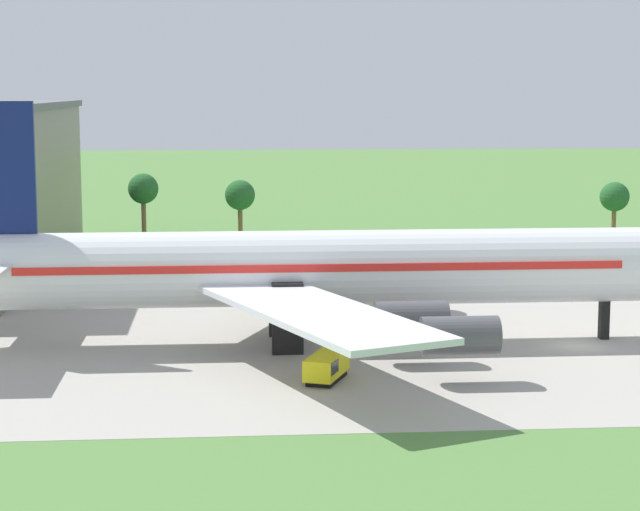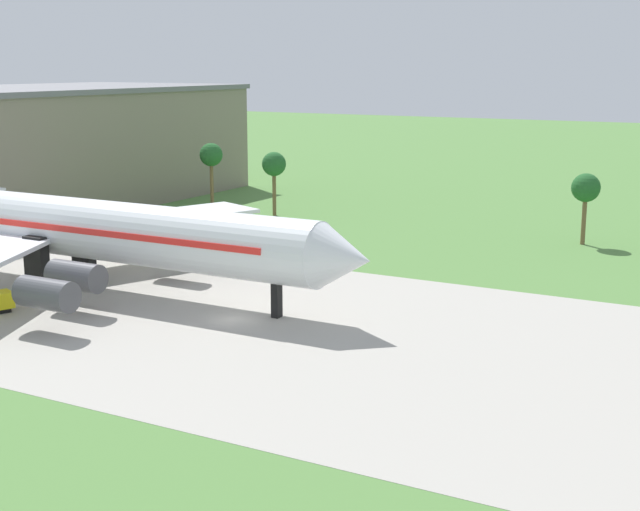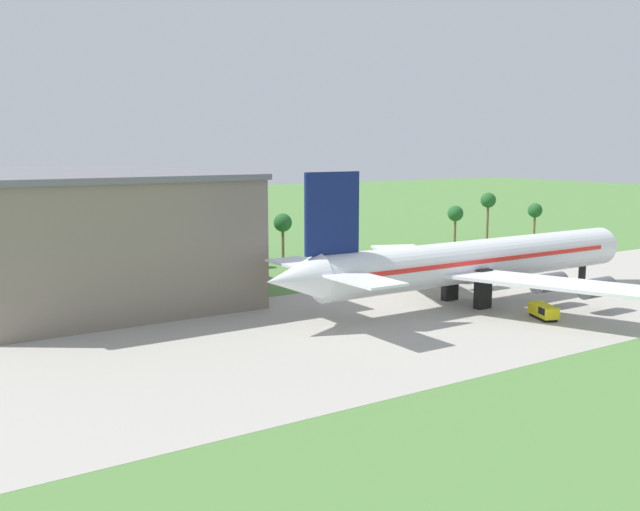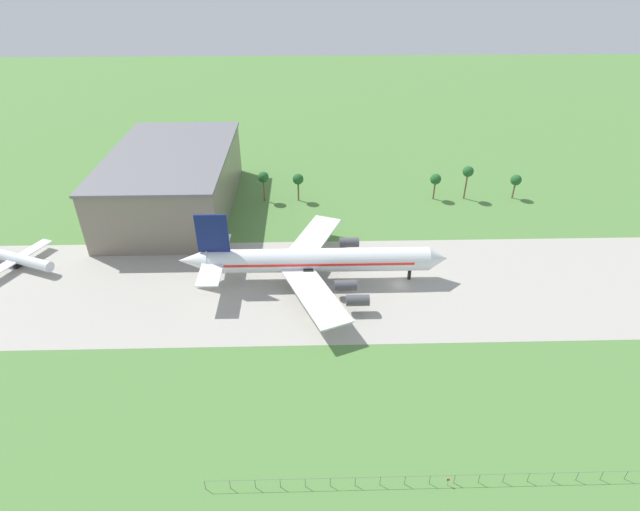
{
  "view_description": "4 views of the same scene",
  "coord_description": "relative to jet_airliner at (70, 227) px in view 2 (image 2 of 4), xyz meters",
  "views": [
    {
      "loc": [
        -27.62,
        -88.08,
        20.31
      ],
      "look_at": [
        -20.37,
        2.6,
        7.16
      ],
      "focal_mm": 65.0,
      "sensor_mm": 36.0,
      "label": 1
    },
    {
      "loc": [
        43.45,
        -63.22,
        22.35
      ],
      "look_at": [
        7.37,
        2.6,
        6.16
      ],
      "focal_mm": 50.0,
      "sensor_mm": 36.0,
      "label": 2
    },
    {
      "loc": [
        -95.28,
        -69.82,
        22.44
      ],
      "look_at": [
        -48.12,
        2.6,
        9.17
      ],
      "focal_mm": 40.0,
      "sensor_mm": 36.0,
      "label": 3
    },
    {
      "loc": [
        -22.89,
        -102.87,
        74.32
      ],
      "look_at": [
        -20.1,
        5.0,
        6.0
      ],
      "focal_mm": 28.0,
      "sensor_mm": 36.0,
      "label": 4
    }
  ],
  "objects": [
    {
      "name": "ground_plane",
      "position": [
        21.63,
        -2.6,
        -6.1
      ],
      "size": [
        600.0,
        600.0,
        0.0
      ],
      "primitive_type": "plane",
      "color": "#517F3D"
    },
    {
      "name": "taxiway_strip",
      "position": [
        21.63,
        -2.6,
        -6.09
      ],
      "size": [
        320.0,
        44.0,
        0.02
      ],
      "color": "#A8A399",
      "rests_on": "ground_plane"
    },
    {
      "name": "jet_airliner",
      "position": [
        0.0,
        0.0,
        0.0
      ],
      "size": [
        67.79,
        51.87,
        19.37
      ],
      "color": "white",
      "rests_on": "ground_plane"
    },
    {
      "name": "terminal_building",
      "position": [
        -44.44,
        43.12,
        3.29
      ],
      "size": [
        36.72,
        61.2,
        18.74
      ],
      "color": "slate",
      "rests_on": "ground_plane"
    },
    {
      "name": "palm_tree_row",
      "position": [
        28.05,
        46.94,
        1.71
      ],
      "size": [
        87.83,
        3.6,
        11.64
      ],
      "color": "brown",
      "rests_on": "ground_plane"
    }
  ]
}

